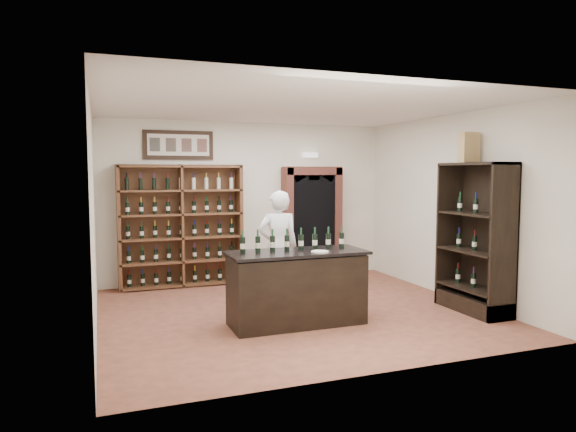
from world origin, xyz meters
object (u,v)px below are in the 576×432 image
Objects in this scene: counter_bottle_0 at (243,245)px; wine_crate at (469,147)px; wine_shelf at (181,226)px; side_cabinet at (476,261)px; tasting_counter at (297,288)px; shopkeeper at (278,247)px.

wine_crate is (3.44, -0.19, 1.32)m from counter_bottle_0.
wine_shelf is 1.00× the size of side_cabinet.
wine_crate reaches higher than counter_bottle_0.
tasting_counter is 1.06× the size of shopkeeper.
tasting_counter is at bearing -8.41° from counter_bottle_0.
counter_bottle_0 is at bearing 173.27° from side_cabinet.
counter_bottle_0 is 0.66× the size of wine_crate.
wine_shelf is 3.19m from tasting_counter.
wine_shelf is 1.17× the size of tasting_counter.
side_cabinet reaches higher than tasting_counter.
counter_bottle_0 is (-0.72, 0.11, 0.61)m from tasting_counter.
wine_shelf is 2.85m from counter_bottle_0.
shopkeeper reaches higher than counter_bottle_0.
wine_crate reaches higher than side_cabinet.
wine_crate is at bearing 159.64° from shopkeeper.
wine_shelf is at bearing 97.66° from counter_bottle_0.
wine_crate is at bearing -3.11° from counter_bottle_0.
wine_crate is (2.56, -1.31, 1.54)m from shopkeeper.
counter_bottle_0 is 3.49m from side_cabinet.
wine_crate reaches higher than tasting_counter.
wine_crate is at bearing 91.89° from side_cabinet.
wine_shelf and side_cabinet have the same top height.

